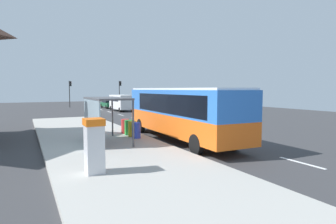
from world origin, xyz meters
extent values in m
cube|color=#38383A|center=(0.00, 14.00, -0.02)|extent=(56.00, 92.00, 0.04)
cube|color=#ADAAA3|center=(-6.40, 2.00, 0.09)|extent=(6.20, 30.00, 0.18)
cube|color=silver|center=(0.25, -6.00, 0.01)|extent=(0.16, 2.20, 0.01)
cube|color=silver|center=(0.25, -1.00, 0.01)|extent=(0.16, 2.20, 0.01)
cube|color=silver|center=(0.25, 4.00, 0.01)|extent=(0.16, 2.20, 0.01)
cube|color=silver|center=(0.25, 9.00, 0.01)|extent=(0.16, 2.20, 0.01)
cube|color=silver|center=(0.25, 14.00, 0.01)|extent=(0.16, 2.20, 0.01)
cube|color=silver|center=(0.25, 19.00, 0.01)|extent=(0.16, 2.20, 0.01)
cube|color=silver|center=(0.25, 24.00, 0.01)|extent=(0.16, 2.20, 0.01)
cube|color=silver|center=(0.25, 29.00, 0.01)|extent=(0.16, 2.20, 0.01)
cube|color=orange|center=(-1.70, 1.00, 1.07)|extent=(2.76, 11.06, 1.15)
cube|color=blue|center=(-1.70, 1.00, 2.38)|extent=(2.76, 11.06, 1.45)
cube|color=silver|center=(-1.70, 1.00, 3.15)|extent=(2.63, 10.83, 0.12)
cube|color=black|center=(-1.57, 6.45, 2.30)|extent=(2.30, 0.18, 1.22)
cube|color=black|center=(-2.92, 0.53, 2.30)|extent=(0.29, 8.58, 1.10)
cylinder|color=black|center=(-2.74, 4.93, 0.50)|extent=(0.30, 1.01, 1.00)
cylinder|color=black|center=(-0.48, 4.88, 0.50)|extent=(0.30, 1.01, 1.00)
cylinder|color=black|center=(-2.92, -2.67, 0.50)|extent=(0.30, 1.01, 1.00)
cylinder|color=black|center=(-0.66, -2.72, 0.50)|extent=(0.30, 1.01, 1.00)
cube|color=white|center=(2.20, 24.73, 1.32)|extent=(2.10, 5.24, 1.96)
cube|color=black|center=(2.20, 24.73, 1.66)|extent=(2.10, 3.16, 0.44)
cylinder|color=black|center=(3.14, 22.75, 0.34)|extent=(0.23, 0.68, 0.68)
cylinder|color=black|center=(1.34, 22.71, 0.34)|extent=(0.23, 0.68, 0.68)
cylinder|color=black|center=(3.06, 26.75, 0.34)|extent=(0.23, 0.68, 0.68)
cylinder|color=black|center=(1.26, 26.71, 0.34)|extent=(0.23, 0.68, 0.68)
cube|color=#195933|center=(2.30, 31.75, 0.62)|extent=(1.84, 4.42, 0.60)
cube|color=black|center=(2.30, 31.95, 1.22)|extent=(1.61, 2.39, 0.60)
cylinder|color=black|center=(3.13, 30.25, 0.32)|extent=(0.21, 0.64, 0.64)
cylinder|color=black|center=(1.49, 30.24, 0.32)|extent=(0.21, 0.64, 0.64)
cylinder|color=black|center=(3.11, 33.25, 0.32)|extent=(0.21, 0.64, 0.64)
cylinder|color=black|center=(1.47, 33.24, 0.32)|extent=(0.21, 0.64, 0.64)
cube|color=silver|center=(-8.04, -3.95, 1.03)|extent=(0.60, 0.70, 1.70)
cube|color=orange|center=(-8.04, -3.95, 2.00)|extent=(0.66, 0.76, 0.24)
cube|color=black|center=(-7.73, -3.95, 1.30)|extent=(0.03, 0.36, 0.44)
cylinder|color=blue|center=(-4.20, 2.00, 0.66)|extent=(0.52, 0.52, 0.95)
cylinder|color=yellow|center=(-4.20, 2.70, 0.66)|extent=(0.52, 0.52, 0.95)
cylinder|color=green|center=(-4.20, 3.40, 0.66)|extent=(0.52, 0.52, 0.95)
cylinder|color=red|center=(-4.20, 4.10, 0.66)|extent=(0.52, 0.52, 0.95)
cylinder|color=#2D2D2D|center=(5.40, 35.81, 2.33)|extent=(0.14, 0.14, 4.65)
cube|color=black|center=(5.62, 35.81, 4.15)|extent=(0.24, 0.28, 0.84)
sphere|color=red|center=(5.74, 35.81, 4.43)|extent=(0.16, 0.16, 0.16)
sphere|color=#3C2C03|center=(5.74, 35.81, 4.15)|extent=(0.16, 0.16, 0.16)
sphere|color=black|center=(5.74, 35.81, 3.87)|extent=(0.16, 0.16, 0.16)
cylinder|color=#2D2D2D|center=(-3.20, 36.61, 2.28)|extent=(0.14, 0.14, 4.56)
cube|color=black|center=(-2.98, 36.61, 4.06)|extent=(0.24, 0.28, 0.84)
sphere|color=red|center=(-2.86, 36.61, 4.34)|extent=(0.16, 0.16, 0.16)
sphere|color=#3C2C03|center=(-2.86, 36.61, 4.06)|extent=(0.16, 0.16, 0.16)
sphere|color=black|center=(-2.86, 36.61, 3.78)|extent=(0.16, 0.16, 0.16)
cube|color=#4C4C51|center=(-6.10, 1.56, 2.63)|extent=(1.80, 4.00, 0.10)
cube|color=#8CA5B2|center=(-6.95, 1.56, 1.43)|extent=(0.06, 3.80, 2.30)
cylinder|color=#4C4C51|center=(-5.25, -0.34, 1.40)|extent=(0.10, 0.10, 2.44)
cylinder|color=#4C4C51|center=(-5.25, 3.46, 1.40)|extent=(0.10, 0.10, 2.44)
camera|label=1|loc=(-10.19, -13.77, 3.15)|focal=29.85mm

